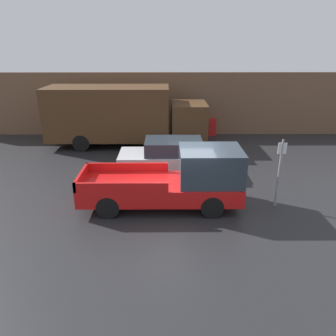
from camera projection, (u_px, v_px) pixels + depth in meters
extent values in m
plane|color=#232326|center=(181.00, 206.00, 11.93)|extent=(60.00, 60.00, 0.00)
cube|color=brown|center=(174.00, 104.00, 20.55)|extent=(28.00, 0.15, 3.87)
cube|color=red|center=(160.00, 189.00, 11.77)|extent=(5.68, 1.96, 0.62)
cube|color=#28333D|center=(210.00, 165.00, 11.45)|extent=(2.16, 1.84, 1.18)
cube|color=red|center=(127.00, 167.00, 12.45)|extent=(3.13, 0.10, 0.34)
cube|color=red|center=(121.00, 188.00, 10.72)|extent=(3.13, 0.10, 0.34)
cube|color=red|center=(81.00, 177.00, 11.57)|extent=(0.10, 1.96, 0.34)
cylinder|color=black|center=(206.00, 186.00, 12.68)|extent=(0.79, 0.26, 0.79)
cylinder|color=black|center=(212.00, 207.00, 11.07)|extent=(0.79, 0.26, 0.79)
cylinder|color=black|center=(115.00, 186.00, 12.65)|extent=(0.79, 0.26, 0.79)
cylinder|color=black|center=(108.00, 207.00, 11.05)|extent=(0.79, 0.26, 0.79)
cube|color=silver|center=(170.00, 159.00, 14.89)|extent=(4.63, 1.89, 0.59)
cube|color=#28333D|center=(174.00, 146.00, 14.67)|extent=(2.55, 1.66, 0.62)
cylinder|color=black|center=(200.00, 158.00, 15.77)|extent=(0.76, 0.22, 0.76)
cylinder|color=black|center=(204.00, 171.00, 14.20)|extent=(0.76, 0.22, 0.76)
cylinder|color=black|center=(140.00, 158.00, 15.75)|extent=(0.76, 0.22, 0.76)
cylinder|color=black|center=(138.00, 171.00, 14.18)|extent=(0.76, 0.22, 0.76)
cube|color=#472D19|center=(189.00, 121.00, 18.55)|extent=(1.95, 2.46, 1.98)
cube|color=#472D19|center=(108.00, 113.00, 18.36)|extent=(6.75, 2.59, 2.88)
cylinder|color=black|center=(181.00, 132.00, 19.98)|extent=(0.91, 0.30, 0.91)
cylinder|color=black|center=(183.00, 143.00, 17.82)|extent=(0.91, 0.30, 0.91)
cylinder|color=black|center=(90.00, 132.00, 19.94)|extent=(0.91, 0.30, 0.91)
cylinder|color=black|center=(81.00, 143.00, 17.78)|extent=(0.91, 0.30, 0.91)
cylinder|color=gray|center=(279.00, 174.00, 11.50)|extent=(0.07, 0.07, 2.51)
cube|color=silver|center=(282.00, 148.00, 11.14)|extent=(0.30, 0.02, 0.40)
cube|color=red|center=(212.00, 127.00, 20.77)|extent=(0.45, 0.40, 1.04)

